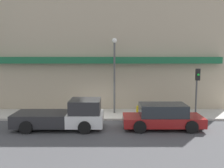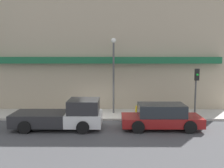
{
  "view_description": "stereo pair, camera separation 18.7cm",
  "coord_description": "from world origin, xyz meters",
  "px_view_note": "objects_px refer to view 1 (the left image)",
  "views": [
    {
      "loc": [
        0.79,
        -16.31,
        4.36
      ],
      "look_at": [
        0.86,
        1.22,
        2.34
      ],
      "focal_mm": 40.0,
      "sensor_mm": 36.0,
      "label": 1
    },
    {
      "loc": [
        0.98,
        -16.31,
        4.36
      ],
      "look_at": [
        0.86,
        1.22,
        2.34
      ],
      "focal_mm": 40.0,
      "sensor_mm": 36.0,
      "label": 2
    }
  ],
  "objects_px": {
    "parked_car": "(162,116)",
    "traffic_light": "(196,83)",
    "fire_hydrant": "(136,111)",
    "street_lamp": "(113,67)",
    "pickup_truck": "(64,116)"
  },
  "relations": [
    {
      "from": "parked_car",
      "to": "traffic_light",
      "type": "height_order",
      "value": "traffic_light"
    },
    {
      "from": "fire_hydrant",
      "to": "traffic_light",
      "type": "bearing_deg",
      "value": -1.57
    },
    {
      "from": "parked_car",
      "to": "fire_hydrant",
      "type": "distance_m",
      "value": 2.85
    },
    {
      "from": "fire_hydrant",
      "to": "street_lamp",
      "type": "height_order",
      "value": "street_lamp"
    },
    {
      "from": "fire_hydrant",
      "to": "street_lamp",
      "type": "xyz_separation_m",
      "value": [
        -1.6,
        0.93,
        3.06
      ]
    },
    {
      "from": "fire_hydrant",
      "to": "traffic_light",
      "type": "height_order",
      "value": "traffic_light"
    },
    {
      "from": "pickup_truck",
      "to": "street_lamp",
      "type": "distance_m",
      "value": 5.35
    },
    {
      "from": "parked_car",
      "to": "fire_hydrant",
      "type": "height_order",
      "value": "parked_car"
    },
    {
      "from": "pickup_truck",
      "to": "parked_car",
      "type": "bearing_deg",
      "value": -0.68
    },
    {
      "from": "fire_hydrant",
      "to": "traffic_light",
      "type": "relative_size",
      "value": 0.22
    },
    {
      "from": "pickup_truck",
      "to": "traffic_light",
      "type": "distance_m",
      "value": 9.12
    },
    {
      "from": "parked_car",
      "to": "fire_hydrant",
      "type": "relative_size",
      "value": 6.43
    },
    {
      "from": "parked_car",
      "to": "fire_hydrant",
      "type": "bearing_deg",
      "value": 116.85
    },
    {
      "from": "parked_car",
      "to": "traffic_light",
      "type": "distance_m",
      "value": 4.1
    },
    {
      "from": "street_lamp",
      "to": "fire_hydrant",
      "type": "bearing_deg",
      "value": -30.01
    }
  ]
}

